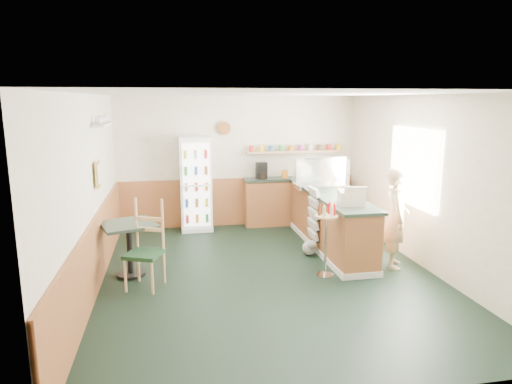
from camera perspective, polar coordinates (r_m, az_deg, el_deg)
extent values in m
plane|color=black|center=(7.04, 1.56, -10.39)|extent=(6.00, 6.00, 0.00)
cube|color=silver|center=(9.58, -2.20, 3.83)|extent=(5.00, 0.02, 2.70)
cube|color=silver|center=(6.60, -20.18, -0.32)|extent=(0.02, 6.00, 2.70)
cube|color=silver|center=(7.59, 20.48, 1.10)|extent=(0.02, 6.00, 2.70)
cube|color=silver|center=(6.54, 1.69, 12.26)|extent=(5.00, 6.00, 0.02)
cube|color=#A15B34|center=(9.69, -2.13, -1.19)|extent=(4.98, 0.05, 1.00)
cube|color=#A15B34|center=(6.81, -19.36, -7.33)|extent=(0.05, 5.98, 1.00)
cube|color=white|center=(7.79, 19.14, 2.93)|extent=(0.06, 1.45, 1.25)
cube|color=gold|center=(7.05, -19.17, 2.10)|extent=(0.03, 0.32, 0.38)
cube|color=silver|center=(7.46, -18.59, 8.04)|extent=(0.18, 1.20, 0.03)
cylinder|color=#955525|center=(9.41, -4.00, 7.96)|extent=(0.26, 0.04, 0.26)
cube|color=#A15B34|center=(8.23, 9.22, -3.79)|extent=(0.60, 2.95, 0.95)
cube|color=silver|center=(8.35, 9.13, -6.61)|extent=(0.64, 2.97, 0.10)
cube|color=#28382F|center=(8.11, 9.34, -0.32)|extent=(0.68, 3.01, 0.05)
cube|color=#A15B34|center=(9.78, 4.99, -1.26)|extent=(2.20, 0.38, 0.95)
cube|color=#28382F|center=(9.68, 5.04, 1.69)|extent=(2.24, 0.42, 0.05)
cube|color=tan|center=(9.68, 4.97, 5.07)|extent=(2.10, 0.22, 0.04)
cube|color=black|center=(9.48, 0.69, 2.72)|extent=(0.22, 0.18, 0.34)
cylinder|color=#B2664C|center=(9.46, -0.60, 5.45)|extent=(0.10, 0.10, 0.12)
cylinder|color=#B2664C|center=(9.50, 0.66, 5.47)|extent=(0.10, 0.10, 0.12)
cylinder|color=#B2664C|center=(9.54, 1.91, 5.50)|extent=(0.10, 0.10, 0.12)
cylinder|color=#B2664C|center=(9.59, 3.15, 5.51)|extent=(0.10, 0.10, 0.12)
cylinder|color=#B2664C|center=(9.64, 4.37, 5.53)|extent=(0.10, 0.10, 0.12)
cylinder|color=#B2664C|center=(9.70, 5.59, 5.54)|extent=(0.10, 0.10, 0.12)
cylinder|color=#B2664C|center=(9.76, 6.78, 5.56)|extent=(0.10, 0.10, 0.12)
cylinder|color=#B2664C|center=(9.83, 7.96, 5.56)|extent=(0.10, 0.10, 0.12)
cylinder|color=#B2664C|center=(9.89, 9.13, 5.57)|extent=(0.10, 0.10, 0.12)
cylinder|color=#B2664C|center=(9.97, 10.27, 5.57)|extent=(0.10, 0.10, 0.12)
cube|color=white|center=(9.33, -7.55, 1.06)|extent=(0.63, 0.45, 1.90)
cube|color=white|center=(9.10, -7.47, 0.86)|extent=(0.53, 0.02, 1.68)
cube|color=silver|center=(9.03, -7.44, 0.78)|extent=(0.57, 0.02, 1.74)
cube|color=silver|center=(8.63, 8.07, 0.82)|extent=(0.96, 0.50, 0.07)
cube|color=silver|center=(8.59, 8.12, 2.61)|extent=(0.94, 0.48, 0.48)
cube|color=beige|center=(7.26, 11.79, -0.71)|extent=(0.45, 0.46, 0.22)
imported|color=tan|center=(7.49, 17.13, -3.13)|extent=(0.56, 0.64, 1.60)
cylinder|color=silver|center=(7.11, 8.59, -10.20)|extent=(0.27, 0.27, 0.02)
cylinder|color=silver|center=(6.96, 8.70, -6.67)|extent=(0.04, 0.04, 0.92)
cylinder|color=tan|center=(6.83, 8.82, -2.99)|extent=(0.35, 0.35, 0.02)
cylinder|color=red|center=(6.82, 9.73, -2.24)|extent=(0.05, 0.05, 0.16)
cylinder|color=red|center=(6.90, 9.15, -2.06)|extent=(0.05, 0.05, 0.16)
cylinder|color=red|center=(6.89, 8.27, -2.07)|extent=(0.05, 0.05, 0.16)
cylinder|color=red|center=(6.79, 7.94, -2.26)|extent=(0.05, 0.05, 0.16)
cylinder|color=red|center=(6.71, 8.52, -2.44)|extent=(0.05, 0.05, 0.16)
cylinder|color=red|center=(6.73, 9.43, -2.43)|extent=(0.05, 0.05, 0.16)
cube|color=black|center=(8.04, 7.26, -5.76)|extent=(0.05, 0.46, 0.03)
cube|color=silver|center=(8.02, 7.13, -5.30)|extent=(0.09, 0.42, 0.16)
cube|color=black|center=(7.99, 7.29, -4.47)|extent=(0.05, 0.46, 0.03)
cube|color=silver|center=(7.97, 7.17, -3.99)|extent=(0.09, 0.42, 0.16)
cube|color=black|center=(7.94, 7.33, -3.16)|extent=(0.05, 0.46, 0.03)
cube|color=silver|center=(7.92, 7.20, -2.68)|extent=(0.09, 0.42, 0.16)
cube|color=black|center=(7.90, 7.36, -1.83)|extent=(0.05, 0.46, 0.03)
cube|color=silver|center=(7.87, 7.23, -1.34)|extent=(0.09, 0.42, 0.16)
cube|color=black|center=(7.86, 7.40, -0.49)|extent=(0.05, 0.46, 0.03)
cube|color=silver|center=(7.84, 7.27, 0.01)|extent=(0.09, 0.42, 0.16)
cylinder|color=black|center=(7.29, -15.34, -9.85)|extent=(0.43, 0.43, 0.04)
cylinder|color=black|center=(7.16, -15.50, -6.98)|extent=(0.09, 0.09, 0.75)
cube|color=#28382F|center=(7.05, -15.67, -3.93)|extent=(0.94, 0.94, 0.04)
cube|color=black|center=(6.62, -13.80, -7.55)|extent=(0.61, 0.61, 0.06)
cylinder|color=tan|center=(6.54, -15.55, -10.28)|extent=(0.04, 0.04, 0.49)
cylinder|color=tan|center=(6.51, -12.01, -10.19)|extent=(0.04, 0.04, 0.49)
cylinder|color=tan|center=(6.91, -15.28, -9.07)|extent=(0.04, 0.04, 0.49)
cylinder|color=tan|center=(6.89, -11.94, -8.97)|extent=(0.04, 0.04, 0.49)
cube|color=tan|center=(6.72, -13.86, -3.93)|extent=(0.41, 0.20, 0.75)
sphere|color=gray|center=(7.92, 6.70, -6.97)|extent=(0.25, 0.25, 0.25)
sphere|color=gray|center=(7.78, 6.99, -6.53)|extent=(0.15, 0.15, 0.15)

